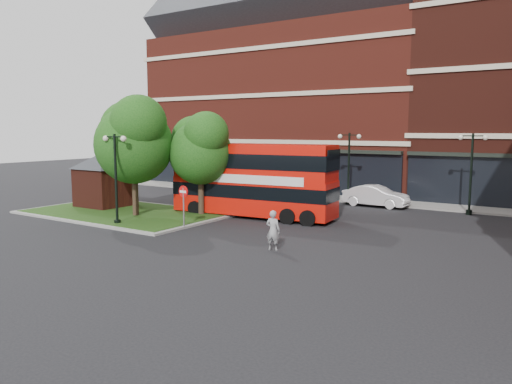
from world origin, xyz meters
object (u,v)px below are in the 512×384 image
Objects in this scene: woman at (273,230)px; car_silver at (284,186)px; bus at (253,175)px; car_white at (376,196)px.

woman reaches higher than car_silver.
bus is 8.64m from woman.
car_white is at bearing -95.08° from woman.
woman is at bearing -148.54° from car_silver.
bus is 2.40× the size of car_silver.
car_silver is at bearing 81.07° from car_white.
bus reaches higher than car_white.
bus is at bearing -57.81° from woman.
car_silver is (-8.77, 15.98, -0.16)m from woman.
car_white is (-0.62, 14.48, -0.16)m from woman.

